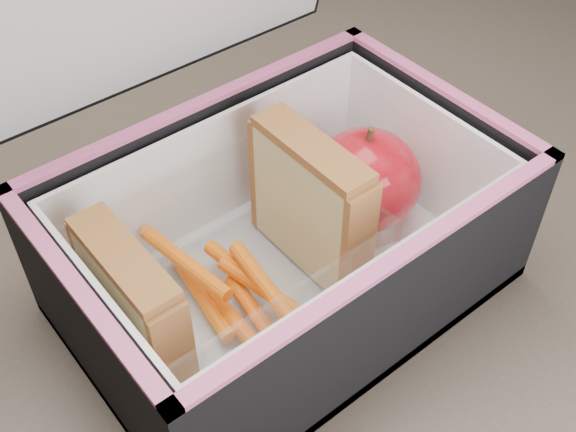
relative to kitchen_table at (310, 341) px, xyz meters
The scene contains 8 objects.
kitchen_table is the anchor object (origin of this frame).
lunch_bag 0.16m from the kitchen_table, behind, with size 0.30×0.25×0.30m.
plastic_tub 0.16m from the kitchen_table, behind, with size 0.18×0.13×0.08m, color white, non-canonical shape.
sandwich_left 0.21m from the kitchen_table, behind, with size 0.03×0.09×0.10m.
sandwich_right 0.16m from the kitchen_table, 104.18° to the left, with size 0.03×0.10×0.11m.
carrot_sticks 0.14m from the kitchen_table, behind, with size 0.06×0.15×0.03m.
paper_napkin 0.12m from the kitchen_table, ahead, with size 0.07×0.08×0.01m, color white.
red_apple 0.16m from the kitchen_table, ahead, with size 0.09×0.09×0.09m.
Camera 1 is at (-0.24, -0.27, 1.17)m, focal length 45.00 mm.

